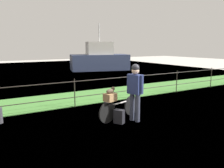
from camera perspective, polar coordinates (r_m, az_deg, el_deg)
ground_plane at (r=7.12m, az=7.61°, el=-8.44°), size 60.00×60.00×0.00m
grass_strip at (r=10.00m, az=-5.11°, el=-3.00°), size 27.00×2.40×0.03m
harbor_water at (r=17.21m, az=-16.56°, el=1.94°), size 30.00×30.00×0.00m
iron_fence at (r=8.78m, az=-1.54°, el=-0.76°), size 18.04×0.04×1.04m
bicycle_main at (r=6.89m, az=1.85°, el=-6.06°), size 1.66×0.50×0.63m
wooden_crate at (r=6.50m, az=-0.47°, el=-3.33°), size 0.39×0.35×0.22m
terrier_dog at (r=6.48m, az=-0.32°, el=-1.67°), size 0.32×0.21×0.18m
cyclist_person at (r=6.59m, az=5.81°, el=-0.87°), size 0.36×0.52×1.68m
backpack_on_paving at (r=6.55m, az=1.79°, el=-8.12°), size 0.30×0.33×0.40m
moored_boat_near at (r=20.53m, az=-3.16°, el=6.16°), size 5.48×3.59×4.10m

